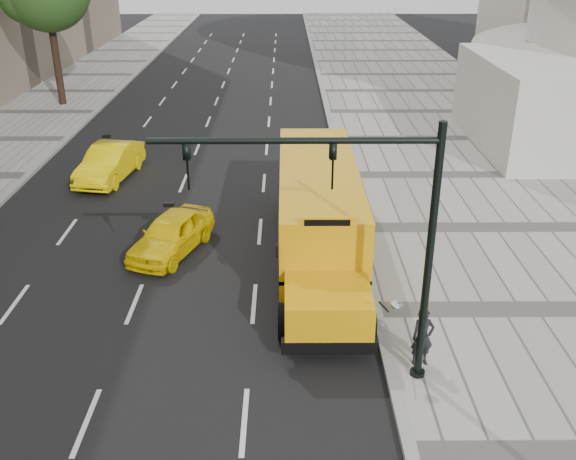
{
  "coord_description": "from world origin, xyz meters",
  "views": [
    {
      "loc": [
        3.41,
        -21.12,
        9.82
      ],
      "look_at": [
        3.5,
        -4.0,
        1.9
      ],
      "focal_mm": 40.0,
      "sensor_mm": 36.0,
      "label": 1
    }
  ],
  "objects_px": {
    "school_bus": "(318,206)",
    "taxi_near": "(171,234)",
    "taxi_far": "(110,163)",
    "traffic_signal": "(367,226)",
    "pedestrian": "(423,337)"
  },
  "relations": [
    {
      "from": "school_bus",
      "to": "taxi_near",
      "type": "xyz_separation_m",
      "value": [
        -4.91,
        0.21,
        -1.09
      ]
    },
    {
      "from": "taxi_far",
      "to": "traffic_signal",
      "type": "relative_size",
      "value": 0.71
    },
    {
      "from": "taxi_near",
      "to": "taxi_far",
      "type": "relative_size",
      "value": 0.87
    },
    {
      "from": "school_bus",
      "to": "taxi_far",
      "type": "bearing_deg",
      "value": 139.75
    },
    {
      "from": "taxi_near",
      "to": "taxi_far",
      "type": "xyz_separation_m",
      "value": [
        -3.83,
        7.19,
        0.08
      ]
    },
    {
      "from": "school_bus",
      "to": "taxi_near",
      "type": "relative_size",
      "value": 2.91
    },
    {
      "from": "taxi_near",
      "to": "traffic_signal",
      "type": "xyz_separation_m",
      "value": [
        5.6,
        -6.9,
        3.42
      ]
    },
    {
      "from": "taxi_near",
      "to": "pedestrian",
      "type": "distance_m",
      "value": 9.64
    },
    {
      "from": "school_bus",
      "to": "taxi_near",
      "type": "distance_m",
      "value": 5.03
    },
    {
      "from": "taxi_near",
      "to": "taxi_far",
      "type": "distance_m",
      "value": 8.14
    },
    {
      "from": "school_bus",
      "to": "traffic_signal",
      "type": "xyz_separation_m",
      "value": [
        0.69,
        -6.68,
        2.33
      ]
    },
    {
      "from": "taxi_far",
      "to": "school_bus",
      "type": "bearing_deg",
      "value": -31.53
    },
    {
      "from": "school_bus",
      "to": "taxi_near",
      "type": "height_order",
      "value": "school_bus"
    },
    {
      "from": "taxi_near",
      "to": "pedestrian",
      "type": "relative_size",
      "value": 2.56
    },
    {
      "from": "school_bus",
      "to": "pedestrian",
      "type": "distance_m",
      "value": 6.69
    }
  ]
}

